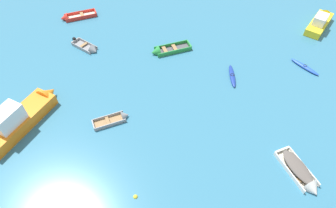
{
  "coord_description": "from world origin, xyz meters",
  "views": [
    {
      "loc": [
        -0.11,
        5.17,
        17.6
      ],
      "look_at": [
        0.0,
        20.57,
        0.15
      ],
      "focal_mm": 30.22,
      "sensor_mm": 36.0,
      "label": 1
    }
  ],
  "objects_px": {
    "rowboat_grey_center": "(118,118)",
    "motor_launch_orange_foreground_center": "(23,115)",
    "mooring_buoy_midfield": "(135,197)",
    "rowboat_green_near_left": "(163,51)",
    "rowboat_white_back_row_left": "(303,176)",
    "rowboat_grey_outer_right": "(90,49)",
    "kayak_deep_blue_outer_left": "(232,76)",
    "kayak_blue_back_row_center": "(305,67)",
    "motor_launch_yellow_cluster_outer": "(321,21)",
    "rowboat_red_distant_center": "(71,17)"
  },
  "relations": [
    {
      "from": "rowboat_grey_center",
      "to": "motor_launch_orange_foreground_center",
      "type": "xyz_separation_m",
      "value": [
        -7.26,
        -0.17,
        0.6
      ]
    },
    {
      "from": "motor_launch_yellow_cluster_outer",
      "to": "rowboat_green_near_left",
      "type": "relative_size",
      "value": 1.26
    },
    {
      "from": "rowboat_grey_center",
      "to": "motor_launch_orange_foreground_center",
      "type": "height_order",
      "value": "motor_launch_orange_foreground_center"
    },
    {
      "from": "kayak_deep_blue_outer_left",
      "to": "rowboat_green_near_left",
      "type": "bearing_deg",
      "value": 150.3
    },
    {
      "from": "motor_launch_yellow_cluster_outer",
      "to": "rowboat_red_distant_center",
      "type": "bearing_deg",
      "value": 176.73
    },
    {
      "from": "rowboat_red_distant_center",
      "to": "motor_launch_orange_foreground_center",
      "type": "height_order",
      "value": "motor_launch_orange_foreground_center"
    },
    {
      "from": "rowboat_grey_center",
      "to": "rowboat_grey_outer_right",
      "type": "bearing_deg",
      "value": 113.32
    },
    {
      "from": "motor_launch_yellow_cluster_outer",
      "to": "motor_launch_orange_foreground_center",
      "type": "relative_size",
      "value": 0.76
    },
    {
      "from": "rowboat_grey_center",
      "to": "mooring_buoy_midfield",
      "type": "distance_m",
      "value": 6.64
    },
    {
      "from": "rowboat_grey_center",
      "to": "kayak_deep_blue_outer_left",
      "type": "height_order",
      "value": "rowboat_grey_center"
    },
    {
      "from": "motor_launch_yellow_cluster_outer",
      "to": "motor_launch_orange_foreground_center",
      "type": "bearing_deg",
      "value": -154.73
    },
    {
      "from": "rowboat_green_near_left",
      "to": "kayak_blue_back_row_center",
      "type": "bearing_deg",
      "value": -10.26
    },
    {
      "from": "kayak_deep_blue_outer_left",
      "to": "rowboat_grey_center",
      "type": "bearing_deg",
      "value": -153.74
    },
    {
      "from": "kayak_deep_blue_outer_left",
      "to": "kayak_blue_back_row_center",
      "type": "xyz_separation_m",
      "value": [
        6.97,
        1.19,
        0.0
      ]
    },
    {
      "from": "kayak_blue_back_row_center",
      "to": "rowboat_green_near_left",
      "type": "xyz_separation_m",
      "value": [
        -13.26,
        2.4,
        0.06
      ]
    },
    {
      "from": "rowboat_red_distant_center",
      "to": "kayak_blue_back_row_center",
      "type": "relative_size",
      "value": 1.56
    },
    {
      "from": "kayak_deep_blue_outer_left",
      "to": "rowboat_grey_outer_right",
      "type": "xyz_separation_m",
      "value": [
        -13.62,
        4.04,
        0.02
      ]
    },
    {
      "from": "motor_launch_orange_foreground_center",
      "to": "mooring_buoy_midfield",
      "type": "height_order",
      "value": "motor_launch_orange_foreground_center"
    },
    {
      "from": "motor_launch_yellow_cluster_outer",
      "to": "kayak_blue_back_row_center",
      "type": "distance_m",
      "value": 8.0
    },
    {
      "from": "motor_launch_yellow_cluster_outer",
      "to": "rowboat_green_near_left",
      "type": "distance_m",
      "value": 17.75
    },
    {
      "from": "rowboat_white_back_row_left",
      "to": "kayak_deep_blue_outer_left",
      "type": "relative_size",
      "value": 1.3
    },
    {
      "from": "rowboat_green_near_left",
      "to": "motor_launch_yellow_cluster_outer",
      "type": "bearing_deg",
      "value": 14.96
    },
    {
      "from": "rowboat_grey_outer_right",
      "to": "mooring_buoy_midfield",
      "type": "distance_m",
      "value": 16.26
    },
    {
      "from": "rowboat_green_near_left",
      "to": "rowboat_grey_outer_right",
      "type": "bearing_deg",
      "value": 176.47
    },
    {
      "from": "rowboat_red_distant_center",
      "to": "mooring_buoy_midfield",
      "type": "distance_m",
      "value": 22.68
    },
    {
      "from": "kayak_deep_blue_outer_left",
      "to": "rowboat_red_distant_center",
      "type": "bearing_deg",
      "value": 149.69
    },
    {
      "from": "rowboat_grey_center",
      "to": "rowboat_white_back_row_left",
      "type": "height_order",
      "value": "rowboat_white_back_row_left"
    },
    {
      "from": "kayak_deep_blue_outer_left",
      "to": "rowboat_grey_outer_right",
      "type": "relative_size",
      "value": 0.96
    },
    {
      "from": "kayak_blue_back_row_center",
      "to": "rowboat_green_near_left",
      "type": "relative_size",
      "value": 0.63
    },
    {
      "from": "mooring_buoy_midfield",
      "to": "rowboat_green_near_left",
      "type": "bearing_deg",
      "value": 83.39
    },
    {
      "from": "kayak_blue_back_row_center",
      "to": "rowboat_grey_outer_right",
      "type": "height_order",
      "value": "rowboat_grey_outer_right"
    },
    {
      "from": "kayak_blue_back_row_center",
      "to": "rowboat_green_near_left",
      "type": "height_order",
      "value": "rowboat_green_near_left"
    },
    {
      "from": "rowboat_green_near_left",
      "to": "rowboat_grey_outer_right",
      "type": "relative_size",
      "value": 1.37
    },
    {
      "from": "kayak_deep_blue_outer_left",
      "to": "motor_launch_yellow_cluster_outer",
      "type": "bearing_deg",
      "value": 36.97
    },
    {
      "from": "kayak_blue_back_row_center",
      "to": "motor_launch_yellow_cluster_outer",
      "type": "bearing_deg",
      "value": 60.93
    },
    {
      "from": "motor_launch_orange_foreground_center",
      "to": "rowboat_green_near_left",
      "type": "xyz_separation_m",
      "value": [
        10.76,
        8.59,
        -0.55
      ]
    },
    {
      "from": "motor_launch_yellow_cluster_outer",
      "to": "rowboat_red_distant_center",
      "type": "distance_m",
      "value": 27.57
    },
    {
      "from": "rowboat_red_distant_center",
      "to": "motor_launch_orange_foreground_center",
      "type": "relative_size",
      "value": 0.59
    },
    {
      "from": "rowboat_white_back_row_left",
      "to": "rowboat_grey_outer_right",
      "type": "relative_size",
      "value": 1.25
    },
    {
      "from": "rowboat_grey_center",
      "to": "kayak_deep_blue_outer_left",
      "type": "distance_m",
      "value": 10.92
    },
    {
      "from": "rowboat_grey_center",
      "to": "mooring_buoy_midfield",
      "type": "bearing_deg",
      "value": -74.38
    },
    {
      "from": "kayak_blue_back_row_center",
      "to": "rowboat_green_near_left",
      "type": "bearing_deg",
      "value": 169.74
    },
    {
      "from": "rowboat_grey_center",
      "to": "motor_launch_orange_foreground_center",
      "type": "distance_m",
      "value": 7.28
    },
    {
      "from": "rowboat_grey_center",
      "to": "rowboat_white_back_row_left",
      "type": "distance_m",
      "value": 13.9
    },
    {
      "from": "motor_launch_yellow_cluster_outer",
      "to": "rowboat_grey_outer_right",
      "type": "height_order",
      "value": "motor_launch_yellow_cluster_outer"
    },
    {
      "from": "kayak_deep_blue_outer_left",
      "to": "rowboat_grey_outer_right",
      "type": "distance_m",
      "value": 14.21
    },
    {
      "from": "rowboat_red_distant_center",
      "to": "rowboat_green_near_left",
      "type": "height_order",
      "value": "rowboat_green_near_left"
    },
    {
      "from": "rowboat_grey_outer_right",
      "to": "rowboat_grey_center",
      "type": "bearing_deg",
      "value": -66.68
    },
    {
      "from": "rowboat_grey_center",
      "to": "rowboat_green_near_left",
      "type": "distance_m",
      "value": 9.12
    },
    {
      "from": "rowboat_red_distant_center",
      "to": "rowboat_grey_outer_right",
      "type": "distance_m",
      "value": 6.46
    }
  ]
}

